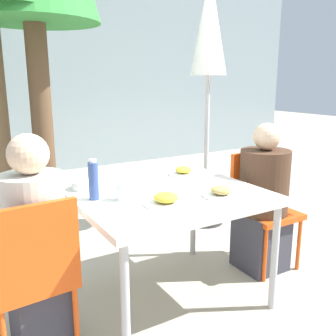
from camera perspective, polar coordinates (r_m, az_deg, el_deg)
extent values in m
plane|color=#B2A893|center=(2.60, 0.00, -19.06)|extent=(24.00, 24.00, 0.00)
cube|color=#89999E|center=(5.95, -20.69, 13.56)|extent=(10.00, 0.20, 3.00)
cube|color=silver|center=(2.30, 0.00, -4.13)|extent=(1.11, 0.98, 0.04)
cylinder|color=#B7B7B7|center=(1.90, -6.51, -20.37)|extent=(0.04, 0.04, 0.68)
cylinder|color=#B7B7B7|center=(2.42, 15.93, -12.98)|extent=(0.04, 0.04, 0.68)
cylinder|color=#B7B7B7|center=(2.62, -14.57, -10.80)|extent=(0.04, 0.04, 0.68)
cylinder|color=#B7B7B7|center=(3.01, 3.87, -7.10)|extent=(0.04, 0.04, 0.68)
cube|color=#E54C14|center=(2.08, -20.46, -15.49)|extent=(0.43, 0.43, 0.04)
cube|color=#E54C14|center=(1.82, -19.51, -11.60)|extent=(0.40, 0.07, 0.42)
cylinder|color=#E54C14|center=(2.37, -16.99, -17.56)|extent=(0.03, 0.03, 0.40)
cylinder|color=#E54C14|center=(2.09, -13.78, -21.81)|extent=(0.03, 0.03, 0.40)
cube|color=#383842|center=(2.19, -18.67, -19.83)|extent=(0.30, 0.30, 0.44)
cylinder|color=beige|center=(1.97, -19.70, -8.13)|extent=(0.31, 0.31, 0.51)
sphere|color=beige|center=(1.88, -20.54, 2.01)|extent=(0.20, 0.20, 0.20)
cube|color=#E54C14|center=(2.89, 14.86, -6.76)|extent=(0.40, 0.40, 0.04)
cube|color=#E54C14|center=(2.95, 12.64, -1.57)|extent=(0.40, 0.04, 0.42)
cylinder|color=#E54C14|center=(2.99, 19.30, -10.96)|extent=(0.03, 0.03, 0.40)
cylinder|color=#E54C14|center=(2.76, 14.57, -12.74)|extent=(0.03, 0.03, 0.40)
cylinder|color=#E54C14|center=(3.20, 14.63, -9.01)|extent=(0.03, 0.03, 0.40)
cylinder|color=#E54C14|center=(2.98, 9.91, -10.44)|extent=(0.03, 0.03, 0.40)
cube|color=#383842|center=(2.94, 13.92, -10.61)|extent=(0.32, 0.32, 0.44)
cylinder|color=#472D1E|center=(2.79, 14.44, -2.06)|extent=(0.36, 0.36, 0.47)
sphere|color=beige|center=(2.72, 14.84, 4.65)|extent=(0.19, 0.19, 0.19)
cylinder|color=#333333|center=(3.80, 5.61, -7.81)|extent=(0.36, 0.36, 0.05)
cylinder|color=#BCBCBC|center=(3.55, 6.02, 9.55)|extent=(0.04, 0.04, 2.32)
cone|color=silver|center=(3.58, 6.32, 21.05)|extent=(0.33, 0.33, 0.89)
cylinder|color=white|center=(2.23, 8.08, -4.12)|extent=(0.22, 0.22, 0.01)
ellipsoid|color=tan|center=(2.22, 8.10, -3.34)|extent=(0.12, 0.12, 0.05)
cylinder|color=white|center=(2.70, 2.38, -0.90)|extent=(0.21, 0.21, 0.01)
ellipsoid|color=gold|center=(2.69, 2.38, -0.27)|extent=(0.12, 0.12, 0.05)
cylinder|color=white|center=(2.06, -0.32, -5.39)|extent=(0.24, 0.24, 0.01)
ellipsoid|color=gold|center=(2.05, -0.32, -4.50)|extent=(0.13, 0.13, 0.05)
cylinder|color=#334C8E|center=(2.16, -11.27, -1.97)|extent=(0.06, 0.06, 0.22)
cylinder|color=white|center=(2.14, -11.41, 1.08)|extent=(0.04, 0.04, 0.02)
cylinder|color=silver|center=(2.14, -6.95, -3.67)|extent=(0.07, 0.07, 0.09)
cylinder|color=white|center=(2.41, -12.63, -2.49)|extent=(0.16, 0.16, 0.05)
cylinder|color=brown|center=(3.84, -18.58, 6.04)|extent=(0.20, 0.20, 1.90)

